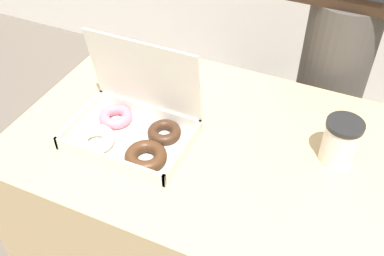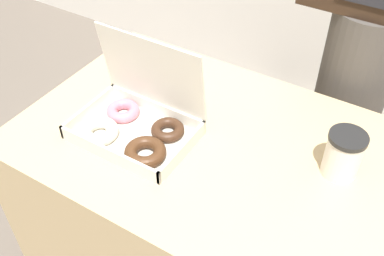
{
  "view_description": "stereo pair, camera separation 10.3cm",
  "coord_description": "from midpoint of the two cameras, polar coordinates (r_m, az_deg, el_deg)",
  "views": [
    {
      "loc": [
        0.29,
        -0.84,
        1.61
      ],
      "look_at": [
        -0.05,
        -0.08,
        0.87
      ],
      "focal_mm": 42.0,
      "sensor_mm": 36.0,
      "label": 1
    },
    {
      "loc": [
        0.38,
        -0.79,
        1.61
      ],
      "look_at": [
        -0.05,
        -0.08,
        0.87
      ],
      "focal_mm": 42.0,
      "sensor_mm": 36.0,
      "label": 2
    }
  ],
  "objects": [
    {
      "name": "coffee_cup",
      "position": [
        1.17,
        21.08,
        -3.24
      ],
      "size": [
        0.09,
        0.09,
        0.12
      ],
      "color": "silver",
      "rests_on": "table"
    },
    {
      "name": "person_customer",
      "position": [
        1.49,
        24.22,
        13.83
      ],
      "size": [
        0.43,
        0.24,
        1.84
      ],
      "color": "#4C4742",
      "rests_on": "ground_plane"
    },
    {
      "name": "donut_box",
      "position": [
        1.22,
        -4.85,
        0.58
      ],
      "size": [
        0.32,
        0.24,
        0.27
      ],
      "color": "silver",
      "rests_on": "table"
    },
    {
      "name": "table",
      "position": [
        1.51,
        5.35,
        -12.82
      ],
      "size": [
        1.14,
        0.71,
        0.77
      ],
      "color": "tan",
      "rests_on": "ground_plane"
    }
  ]
}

